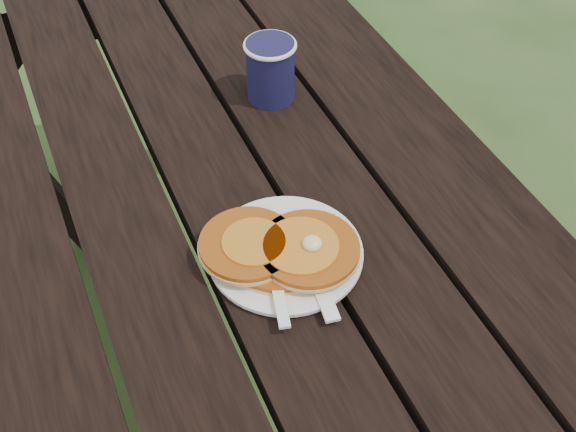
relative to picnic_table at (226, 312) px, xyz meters
name	(u,v)px	position (x,y,z in m)	size (l,w,h in m)	color
ground	(236,406)	(0.00, 0.00, -0.37)	(60.00, 60.00, 0.00)	#29411B
picnic_table	(226,312)	(0.00, 0.00, 0.00)	(1.36, 1.80, 0.75)	black
plate	(285,254)	(0.03, -0.22, 0.39)	(0.21, 0.21, 0.01)	white
pancake_stack	(280,249)	(0.03, -0.22, 0.41)	(0.21, 0.18, 0.04)	#AB5213
knife	(313,268)	(0.06, -0.26, 0.39)	(0.02, 0.18, 0.01)	white
fork	(278,293)	(0.00, -0.28, 0.40)	(0.03, 0.16, 0.01)	white
coffee_cup	(270,67)	(0.16, 0.13, 0.44)	(0.09, 0.09, 0.11)	#16153A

